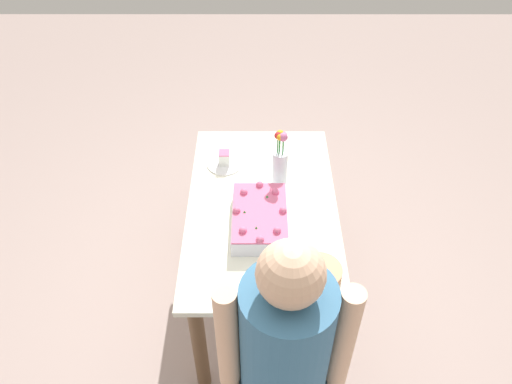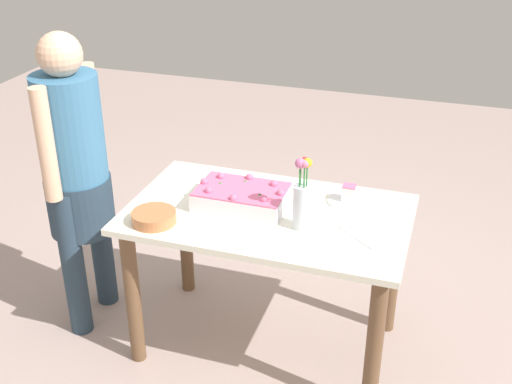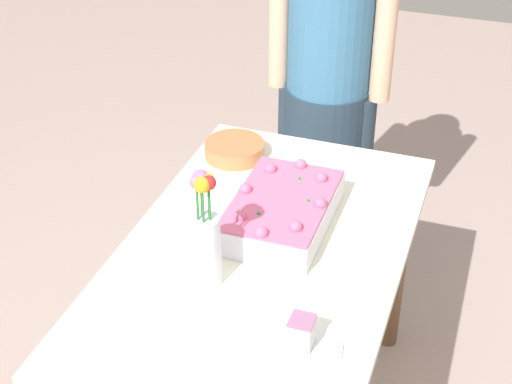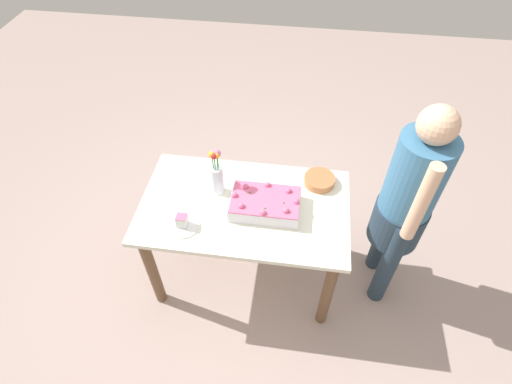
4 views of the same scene
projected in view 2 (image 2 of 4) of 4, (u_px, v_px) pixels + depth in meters
ground_plane at (267, 342)px, 3.19m from camera, size 8.00×8.00×0.00m
dining_table at (268, 238)px, 2.92m from camera, size 1.25×0.75×0.74m
sheet_cake at (242, 197)px, 2.88m from camera, size 0.40×0.26×0.11m
serving_plate_with_slice at (349, 197)px, 2.93m from camera, size 0.19×0.19×0.08m
cake_knife at (355, 237)px, 2.66m from camera, size 0.19×0.16×0.00m
flower_vase at (302, 199)px, 2.67m from camera, size 0.08×0.08×0.32m
fruit_bowl at (154, 217)px, 2.76m from camera, size 0.19×0.19×0.05m
person_standing at (75, 167)px, 3.01m from camera, size 0.31×0.45×1.49m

